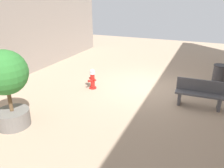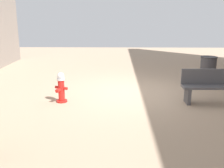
{
  "view_description": "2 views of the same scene",
  "coord_description": "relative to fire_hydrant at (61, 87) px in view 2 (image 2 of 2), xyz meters",
  "views": [
    {
      "loc": [
        -2.05,
        8.77,
        3.66
      ],
      "look_at": [
        0.75,
        2.19,
        0.84
      ],
      "focal_mm": 35.81,
      "sensor_mm": 36.0,
      "label": 1
    },
    {
      "loc": [
        0.55,
        8.25,
        2.46
      ],
      "look_at": [
        0.67,
        2.03,
        0.8
      ],
      "focal_mm": 42.77,
      "sensor_mm": 36.0,
      "label": 2
    }
  ],
  "objects": [
    {
      "name": "fire_hydrant",
      "position": [
        0.0,
        0.0,
        0.0
      ],
      "size": [
        0.4,
        0.37,
        0.86
      ],
      "color": "red",
      "rests_on": "ground_plane"
    },
    {
      "name": "ground_plane",
      "position": [
        -2.14,
        -1.02,
        -0.43
      ],
      "size": [
        23.4,
        23.4,
        0.0
      ],
      "primitive_type": "plane",
      "color": "tan"
    },
    {
      "name": "trash_bin",
      "position": [
        -4.9,
        -2.36,
        0.05
      ],
      "size": [
        0.58,
        0.58,
        0.95
      ],
      "color": "#38383D",
      "rests_on": "ground_plane"
    },
    {
      "name": "bench_near",
      "position": [
        -4.22,
        -0.04,
        0.06
      ],
      "size": [
        1.65,
        0.47,
        0.95
      ],
      "color": "#4C4C51",
      "rests_on": "ground_plane"
    }
  ]
}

